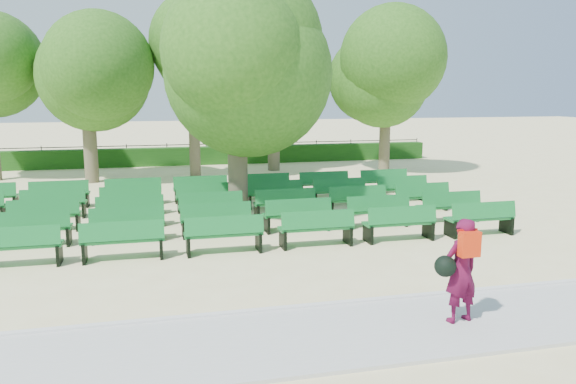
% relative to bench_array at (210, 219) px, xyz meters
% --- Properties ---
extents(ground, '(120.00, 120.00, 0.00)m').
position_rel_bench_array_xyz_m(ground, '(0.27, -0.77, -0.09)').
color(ground, beige).
extents(paving, '(30.00, 2.20, 0.06)m').
position_rel_bench_array_xyz_m(paving, '(0.27, -8.17, -0.06)').
color(paving, '#B9B9B4').
rests_on(paving, ground).
extents(curb, '(30.00, 0.12, 0.10)m').
position_rel_bench_array_xyz_m(curb, '(0.27, -7.02, -0.04)').
color(curb, silver).
rests_on(curb, ground).
extents(hedge, '(26.00, 0.70, 0.90)m').
position_rel_bench_array_xyz_m(hedge, '(0.27, 13.23, 0.36)').
color(hedge, '#1A4A13').
rests_on(hedge, ground).
extents(fence, '(26.00, 0.10, 1.02)m').
position_rel_bench_array_xyz_m(fence, '(0.27, 13.63, -0.09)').
color(fence, black).
rests_on(fence, ground).
extents(tree_line, '(21.80, 6.80, 7.04)m').
position_rel_bench_array_xyz_m(tree_line, '(0.27, 9.23, -0.09)').
color(tree_line, '#30631A').
rests_on(tree_line, ground).
extents(bench_array, '(1.83, 0.68, 1.13)m').
position_rel_bench_array_xyz_m(bench_array, '(0.00, 0.00, 0.00)').
color(bench_array, '#136C2B').
rests_on(bench_array, ground).
extents(tree_among, '(5.04, 5.04, 6.93)m').
position_rel_bench_array_xyz_m(tree_among, '(0.87, 0.23, 4.54)').
color(tree_among, brown).
rests_on(tree_among, ground).
extents(person, '(0.82, 0.53, 1.68)m').
position_rel_bench_array_xyz_m(person, '(3.06, -8.20, 0.84)').
color(person, '#4D0B29').
rests_on(person, ground).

